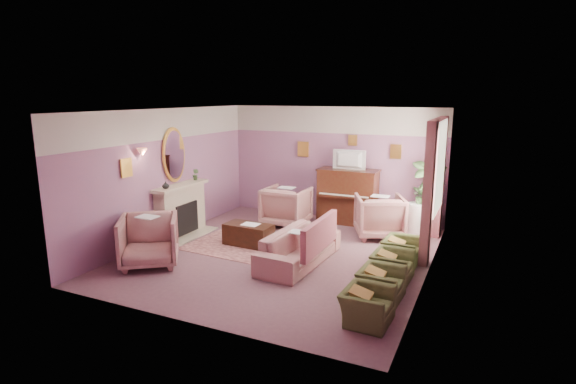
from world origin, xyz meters
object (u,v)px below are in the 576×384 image
at_px(sofa, 299,241).
at_px(olive_chair_c, 392,261).
at_px(floral_armchair_right, 380,214).
at_px(coffee_table, 249,235).
at_px(olive_chair_a, 367,301).
at_px(side_table, 419,219).
at_px(olive_chair_b, 381,279).
at_px(floral_armchair_left, 286,204).
at_px(floral_armchair_front, 149,238).
at_px(piano, 348,197).
at_px(olive_chair_d, 402,247).
at_px(television, 348,158).

distance_m(sofa, olive_chair_c, 1.73).
bearing_deg(floral_armchair_right, coffee_table, -144.02).
xyz_separation_m(floral_armchair_right, olive_chair_a, (0.75, -3.86, -0.20)).
bearing_deg(side_table, olive_chair_b, -90.16).
distance_m(coffee_table, side_table, 3.86).
distance_m(sofa, floral_armchair_left, 2.51).
distance_m(coffee_table, floral_armchair_front, 2.08).
bearing_deg(piano, coffee_table, -118.92).
distance_m(floral_armchair_right, floral_armchair_front, 4.86).
distance_m(coffee_table, olive_chair_c, 3.14).
height_order(olive_chair_c, olive_chair_d, same).
xyz_separation_m(piano, side_table, (1.74, -0.19, -0.30)).
bearing_deg(floral_armchair_right, olive_chair_b, -76.05).
xyz_separation_m(sofa, olive_chair_b, (1.73, -0.85, -0.11)).
bearing_deg(olive_chair_a, olive_chair_d, 90.00).
distance_m(floral_armchair_right, olive_chair_a, 3.94).
bearing_deg(olive_chair_c, olive_chair_a, -90.00).
distance_m(piano, sofa, 2.98).
relative_size(coffee_table, olive_chair_a, 1.36).
bearing_deg(sofa, olive_chair_a, -43.95).
height_order(olive_chair_d, side_table, side_table).
bearing_deg(olive_chair_d, coffee_table, -174.47).
height_order(floral_armchair_front, side_table, floral_armchair_front).
relative_size(sofa, olive_chair_b, 2.85).
bearing_deg(television, olive_chair_b, -65.38).
bearing_deg(side_table, floral_armchair_left, -168.44).
distance_m(coffee_table, olive_chair_a, 3.78).
bearing_deg(olive_chair_b, television, 114.62).
bearing_deg(olive_chair_d, olive_chair_b, -90.00).
distance_m(piano, floral_armchair_front, 4.89).
relative_size(coffee_table, floral_armchair_left, 0.97).
distance_m(piano, olive_chair_a, 4.96).
height_order(floral_armchair_right, olive_chair_a, floral_armchair_right).
relative_size(olive_chair_c, olive_chair_d, 1.00).
bearing_deg(side_table, olive_chair_c, -90.20).
height_order(television, olive_chair_c, television).
bearing_deg(television, olive_chair_d, -50.94).
xyz_separation_m(piano, olive_chair_b, (1.73, -3.82, -0.33)).
xyz_separation_m(floral_armchair_front, olive_chair_b, (4.19, 0.40, -0.20)).
bearing_deg(piano, sofa, -90.05).
xyz_separation_m(piano, floral_armchair_left, (-1.27, -0.80, -0.13)).
xyz_separation_m(olive_chair_c, side_table, (0.01, 2.81, 0.03)).
distance_m(piano, floral_armchair_right, 1.25).
bearing_deg(floral_armchair_left, coffee_table, -93.29).
distance_m(olive_chair_b, olive_chair_d, 1.64).
relative_size(floral_armchair_right, olive_chair_a, 1.41).
distance_m(floral_armchair_right, olive_chair_c, 2.35).
relative_size(coffee_table, side_table, 1.43).
bearing_deg(side_table, television, 175.40).
distance_m(coffee_table, olive_chair_b, 3.37).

